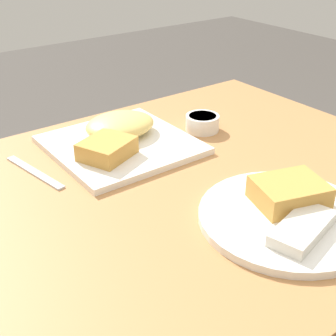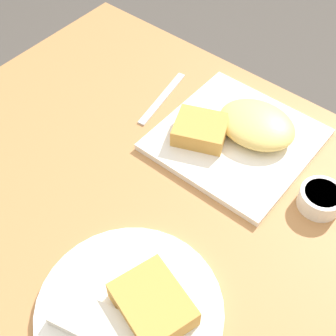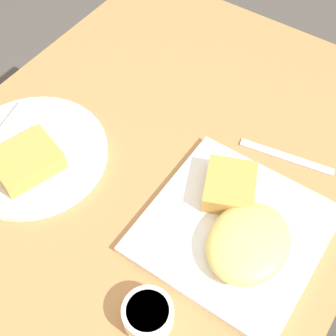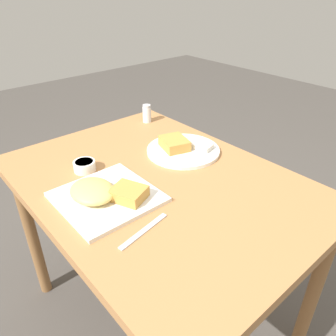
{
  "view_description": "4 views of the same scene",
  "coord_description": "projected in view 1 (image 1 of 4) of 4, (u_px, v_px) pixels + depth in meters",
  "views": [
    {
      "loc": [
        0.44,
        0.6,
        1.19
      ],
      "look_at": [
        -0.02,
        -0.03,
        0.76
      ],
      "focal_mm": 50.0,
      "sensor_mm": 36.0,
      "label": 1
    },
    {
      "loc": [
        -0.31,
        0.38,
        1.44
      ],
      "look_at": [
        0.02,
        -0.03,
        0.79
      ],
      "focal_mm": 50.0,
      "sensor_mm": 36.0,
      "label": 2
    },
    {
      "loc": [
        -0.39,
        -0.32,
        1.45
      ],
      "look_at": [
        0.02,
        -0.04,
        0.76
      ],
      "focal_mm": 50.0,
      "sensor_mm": 36.0,
      "label": 3
    },
    {
      "loc": [
        0.74,
        -0.6,
        1.35
      ],
      "look_at": [
        0.03,
        0.02,
        0.79
      ],
      "focal_mm": 35.0,
      "sensor_mm": 36.0,
      "label": 4
    }
  ],
  "objects": [
    {
      "name": "butter_knife",
      "position": [
        34.0,
        172.0,
        0.92
      ],
      "size": [
        0.05,
        0.18,
        0.0
      ],
      "rotation": [
        0.0,
        0.0,
        1.75
      ],
      "color": "silver",
      "rests_on": "dining_table"
    },
    {
      "name": "dining_table",
      "position": [
        169.0,
        225.0,
        0.91
      ],
      "size": [
        1.09,
        0.79,
        0.74
      ],
      "color": "#B27A47",
      "rests_on": "ground_plane"
    },
    {
      "name": "sauce_ramekin",
      "position": [
        202.0,
        122.0,
        1.09
      ],
      "size": [
        0.08,
        0.08,
        0.04
      ],
      "color": "white",
      "rests_on": "dining_table"
    },
    {
      "name": "plate_square_near",
      "position": [
        119.0,
        137.0,
        1.01
      ],
      "size": [
        0.29,
        0.29,
        0.06
      ],
      "color": "white",
      "rests_on": "dining_table"
    },
    {
      "name": "plate_oval_far",
      "position": [
        288.0,
        212.0,
        0.77
      ],
      "size": [
        0.29,
        0.29,
        0.05
      ],
      "color": "white",
      "rests_on": "dining_table"
    }
  ]
}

